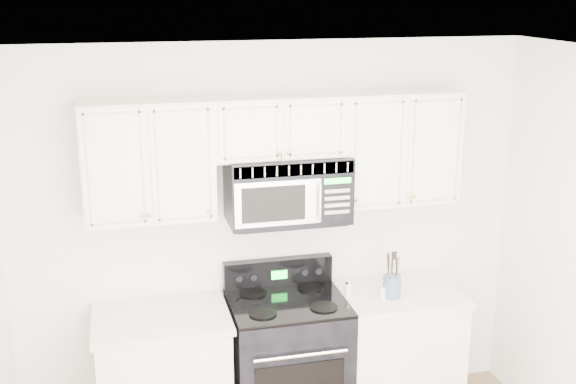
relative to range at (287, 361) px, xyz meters
name	(u,v)px	position (x,y,z in m)	size (l,w,h in m)	color
room	(355,355)	(-0.03, -1.43, 0.82)	(3.51, 3.51, 2.61)	#816445
base_cabinet_left	(164,384)	(-0.83, 0.01, -0.06)	(0.86, 0.65, 0.92)	white
base_cabinet_right	(393,355)	(0.77, 0.01, -0.06)	(0.86, 0.65, 0.92)	white
range	(287,361)	(0.00, 0.00, 0.00)	(0.76, 0.69, 1.12)	black
upper_cabinets	(277,148)	(-0.03, 0.16, 1.45)	(2.44, 0.37, 0.75)	white
microwave	(288,189)	(0.03, 0.12, 1.18)	(0.78, 0.44, 0.43)	black
utensil_crock	(392,285)	(0.70, -0.08, 0.52)	(0.12, 0.12, 0.32)	#4A5F89
shaker_salt	(348,288)	(0.42, 0.00, 0.49)	(0.05, 0.05, 0.11)	silver
shaker_pepper	(383,292)	(0.63, -0.10, 0.48)	(0.04, 0.04, 0.09)	silver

